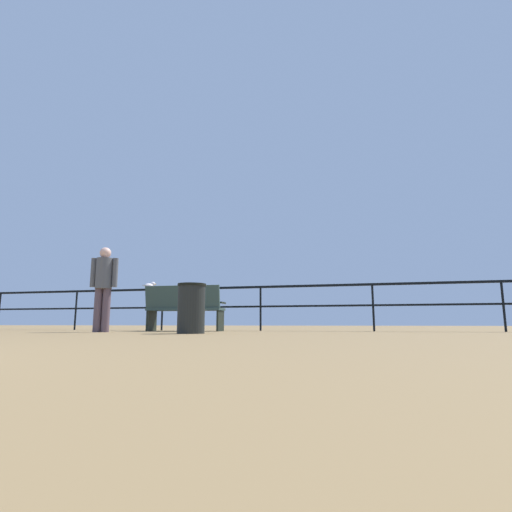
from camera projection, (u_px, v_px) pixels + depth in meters
name	position (u px, v px, depth m)	size (l,w,h in m)	color
pier_railing	(210.00, 298.00, 9.21)	(21.41, 0.05, 0.98)	black
bench_near_left	(184.00, 306.00, 8.35)	(1.62, 0.75, 0.93)	#304541
person_by_bench	(104.00, 283.00, 7.53)	(0.49, 0.30, 1.57)	#56434B
seagull_on_rail	(150.00, 285.00, 9.67)	(0.23, 0.34, 0.17)	white
trash_bin	(191.00, 308.00, 6.40)	(0.45, 0.45, 0.78)	black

